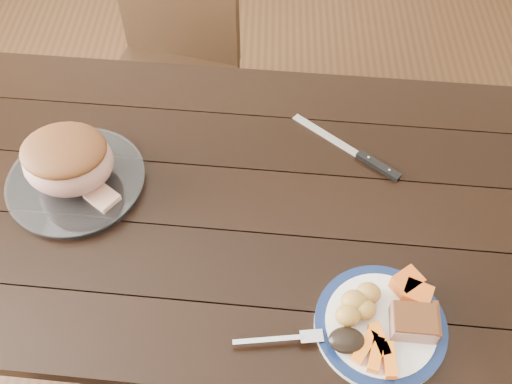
{
  "coord_description": "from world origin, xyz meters",
  "views": [
    {
      "loc": [
        0.1,
        -0.78,
        1.84
      ],
      "look_at": [
        0.08,
        -0.02,
        0.8
      ],
      "focal_mm": 40.0,
      "sensor_mm": 36.0,
      "label": 1
    }
  ],
  "objects_px": {
    "dining_table": "(224,219)",
    "pork_slice": "(413,322)",
    "fork": "(285,339)",
    "dinner_plate": "(380,326)",
    "serving_platter": "(77,182)",
    "roast_joint": "(68,162)",
    "chair_far": "(171,61)",
    "carving_knife": "(365,158)"
  },
  "relations": [
    {
      "from": "dining_table",
      "to": "chair_far",
      "type": "relative_size",
      "value": 1.78
    },
    {
      "from": "chair_far",
      "to": "fork",
      "type": "bearing_deg",
      "value": 122.73
    },
    {
      "from": "dining_table",
      "to": "carving_knife",
      "type": "bearing_deg",
      "value": 19.85
    },
    {
      "from": "fork",
      "to": "roast_joint",
      "type": "distance_m",
      "value": 0.63
    },
    {
      "from": "serving_platter",
      "to": "fork",
      "type": "distance_m",
      "value": 0.62
    },
    {
      "from": "chair_far",
      "to": "dinner_plate",
      "type": "bearing_deg",
      "value": 132.01
    },
    {
      "from": "dinner_plate",
      "to": "carving_knife",
      "type": "height_order",
      "value": "dinner_plate"
    },
    {
      "from": "dining_table",
      "to": "chair_far",
      "type": "bearing_deg",
      "value": 107.59
    },
    {
      "from": "carving_knife",
      "to": "dining_table",
      "type": "bearing_deg",
      "value": -120.62
    },
    {
      "from": "chair_far",
      "to": "pork_slice",
      "type": "relative_size",
      "value": 10.65
    },
    {
      "from": "dining_table",
      "to": "dinner_plate",
      "type": "distance_m",
      "value": 0.47
    },
    {
      "from": "serving_platter",
      "to": "roast_joint",
      "type": "xyz_separation_m",
      "value": [
        0.0,
        0.0,
        0.08
      ]
    },
    {
      "from": "fork",
      "to": "roast_joint",
      "type": "xyz_separation_m",
      "value": [
        -0.49,
        0.38,
        0.06
      ]
    },
    {
      "from": "chair_far",
      "to": "dinner_plate",
      "type": "height_order",
      "value": "chair_far"
    },
    {
      "from": "dinner_plate",
      "to": "serving_platter",
      "type": "distance_m",
      "value": 0.77
    },
    {
      "from": "roast_joint",
      "to": "dinner_plate",
      "type": "bearing_deg",
      "value": -26.59
    },
    {
      "from": "dining_table",
      "to": "serving_platter",
      "type": "distance_m",
      "value": 0.36
    },
    {
      "from": "chair_far",
      "to": "carving_knife",
      "type": "relative_size",
      "value": 3.57
    },
    {
      "from": "dining_table",
      "to": "carving_knife",
      "type": "relative_size",
      "value": 6.38
    },
    {
      "from": "roast_joint",
      "to": "carving_knife",
      "type": "xyz_separation_m",
      "value": [
        0.69,
        0.1,
        -0.08
      ]
    },
    {
      "from": "dining_table",
      "to": "fork",
      "type": "bearing_deg",
      "value": -67.45
    },
    {
      "from": "fork",
      "to": "dinner_plate",
      "type": "bearing_deg",
      "value": 4.71
    },
    {
      "from": "dining_table",
      "to": "pork_slice",
      "type": "xyz_separation_m",
      "value": [
        0.4,
        -0.32,
        0.13
      ]
    },
    {
      "from": "roast_joint",
      "to": "fork",
      "type": "bearing_deg",
      "value": -37.57
    },
    {
      "from": "serving_platter",
      "to": "dining_table",
      "type": "bearing_deg",
      "value": -4.69
    },
    {
      "from": "dinner_plate",
      "to": "serving_platter",
      "type": "height_order",
      "value": "serving_platter"
    },
    {
      "from": "fork",
      "to": "chair_far",
      "type": "bearing_deg",
      "value": 102.91
    },
    {
      "from": "serving_platter",
      "to": "carving_knife",
      "type": "relative_size",
      "value": 1.22
    },
    {
      "from": "dining_table",
      "to": "pork_slice",
      "type": "relative_size",
      "value": 19.0
    },
    {
      "from": "serving_platter",
      "to": "pork_slice",
      "type": "bearing_deg",
      "value": -25.06
    },
    {
      "from": "serving_platter",
      "to": "pork_slice",
      "type": "distance_m",
      "value": 0.82
    },
    {
      "from": "serving_platter",
      "to": "carving_knife",
      "type": "xyz_separation_m",
      "value": [
        0.69,
        0.1,
        -0.0
      ]
    },
    {
      "from": "chair_far",
      "to": "fork",
      "type": "relative_size",
      "value": 5.21
    },
    {
      "from": "chair_far",
      "to": "dinner_plate",
      "type": "distance_m",
      "value": 1.22
    },
    {
      "from": "fork",
      "to": "carving_knife",
      "type": "relative_size",
      "value": 0.69
    },
    {
      "from": "dinner_plate",
      "to": "fork",
      "type": "height_order",
      "value": "fork"
    },
    {
      "from": "chair_far",
      "to": "serving_platter",
      "type": "bearing_deg",
      "value": 94.26
    },
    {
      "from": "chair_far",
      "to": "pork_slice",
      "type": "distance_m",
      "value": 1.26
    },
    {
      "from": "serving_platter",
      "to": "pork_slice",
      "type": "relative_size",
      "value": 3.63
    },
    {
      "from": "pork_slice",
      "to": "fork",
      "type": "bearing_deg",
      "value": -172.62
    },
    {
      "from": "roast_joint",
      "to": "serving_platter",
      "type": "bearing_deg",
      "value": -90.0
    },
    {
      "from": "carving_knife",
      "to": "chair_far",
      "type": "bearing_deg",
      "value": 172.87
    }
  ]
}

